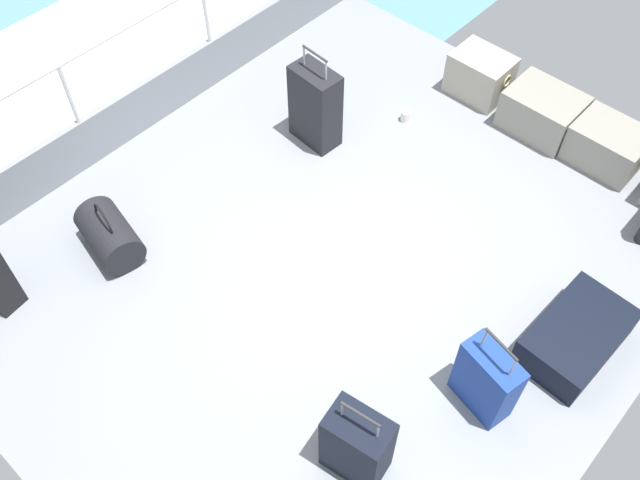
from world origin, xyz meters
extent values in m
cube|color=gray|center=(0.00, 0.00, -0.03)|extent=(4.40, 5.20, 0.06)
cube|color=gray|center=(-2.17, 0.00, 0.23)|extent=(0.06, 5.20, 0.45)
cylinder|color=silver|center=(-2.17, -0.69, 0.50)|extent=(0.04, 0.04, 1.00)
cylinder|color=silver|center=(-2.17, 0.69, 0.50)|extent=(0.04, 0.04, 1.00)
cylinder|color=silver|center=(-2.17, 0.00, 1.00)|extent=(0.04, 4.16, 0.04)
cube|color=white|center=(-3.60, 0.00, -0.34)|extent=(2.40, 7.28, 0.01)
cube|color=#9E9989|center=(-0.30, 2.20, 0.20)|extent=(0.51, 0.39, 0.40)
torus|color=tan|center=(-0.57, 2.20, 0.28)|extent=(0.02, 0.12, 0.12)
torus|color=tan|center=(-0.03, 2.20, 0.28)|extent=(0.02, 0.12, 0.12)
cube|color=gray|center=(0.36, 2.17, 0.18)|extent=(0.61, 0.47, 0.37)
torus|color=tan|center=(0.04, 2.17, 0.26)|extent=(0.02, 0.12, 0.12)
torus|color=tan|center=(0.68, 2.17, 0.26)|extent=(0.02, 0.12, 0.12)
cube|color=gray|center=(0.97, 2.19, 0.18)|extent=(0.58, 0.44, 0.35)
torus|color=tan|center=(0.67, 2.19, 0.25)|extent=(0.02, 0.12, 0.12)
cube|color=black|center=(-0.98, 0.77, 0.36)|extent=(0.43, 0.27, 0.72)
cylinder|color=#A5A8AD|center=(-1.11, 0.78, 0.80)|extent=(0.02, 0.02, 0.17)
cylinder|color=#A5A8AD|center=(-0.86, 0.76, 0.80)|extent=(0.02, 0.02, 0.17)
cylinder|color=#2D2D2D|center=(-0.98, 0.77, 0.89)|extent=(0.27, 0.04, 0.02)
cube|color=green|center=(-0.98, 0.89, 0.41)|extent=(0.05, 0.01, 0.08)
cube|color=black|center=(1.68, 0.46, 0.13)|extent=(0.51, 0.80, 0.27)
cube|color=silver|center=(1.70, 0.86, 0.19)|extent=(0.05, 0.01, 0.08)
cube|color=navy|center=(1.44, -0.29, 0.28)|extent=(0.43, 0.27, 0.56)
cylinder|color=#A5A8AD|center=(1.33, -0.26, 0.65)|extent=(0.02, 0.02, 0.18)
cylinder|color=#A5A8AD|center=(1.56, -0.31, 0.65)|extent=(0.02, 0.02, 0.18)
cylinder|color=#2D2D2D|center=(1.44, -0.29, 0.74)|extent=(0.26, 0.07, 0.02)
cube|color=green|center=(1.46, -0.19, 0.43)|extent=(0.05, 0.02, 0.08)
cube|color=black|center=(1.12, -1.15, 0.30)|extent=(0.41, 0.30, 0.59)
cylinder|color=#A5A8AD|center=(1.01, -1.17, 0.66)|extent=(0.02, 0.02, 0.14)
cylinder|color=#A5A8AD|center=(1.23, -1.13, 0.66)|extent=(0.02, 0.02, 0.14)
cylinder|color=#2D2D2D|center=(1.12, -1.15, 0.73)|extent=(0.25, 0.06, 0.02)
cube|color=green|center=(1.10, -1.02, 0.39)|extent=(0.05, 0.01, 0.08)
cylinder|color=black|center=(-1.30, -1.13, 0.16)|extent=(0.59, 0.43, 0.33)
torus|color=black|center=(-1.30, -1.13, 0.34)|extent=(0.27, 0.07, 0.28)
cylinder|color=white|center=(-0.55, 1.46, 0.05)|extent=(0.08, 0.08, 0.10)
camera|label=1|loc=(1.98, -2.42, 4.27)|focal=39.30mm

